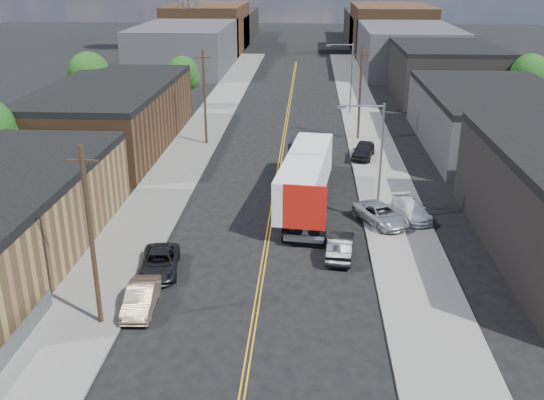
# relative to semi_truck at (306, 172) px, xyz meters

# --- Properties ---
(ground) EXTENTS (260.00, 260.00, 0.00)m
(ground) POSITION_rel_semi_truck_xyz_m (-2.57, 31.37, -2.56)
(ground) COLOR black
(ground) RESTS_ON ground
(centerline) EXTENTS (0.32, 120.00, 0.01)m
(centerline) POSITION_rel_semi_truck_xyz_m (-2.57, 16.37, -2.56)
(centerline) COLOR gold
(centerline) RESTS_ON ground
(sidewalk_left) EXTENTS (5.00, 140.00, 0.15)m
(sidewalk_left) POSITION_rel_semi_truck_xyz_m (-12.07, 16.37, -2.49)
(sidewalk_left) COLOR slate
(sidewalk_left) RESTS_ON ground
(sidewalk_right) EXTENTS (5.00, 140.00, 0.15)m
(sidewalk_right) POSITION_rel_semi_truck_xyz_m (6.93, 16.37, -2.49)
(sidewalk_right) COLOR slate
(sidewalk_right) RESTS_ON ground
(warehouse_brown) EXTENTS (12.00, 26.00, 6.60)m
(warehouse_brown) POSITION_rel_semi_truck_xyz_m (-20.57, 15.37, 0.74)
(warehouse_brown) COLOR #4B321E
(warehouse_brown) RESTS_ON ground
(industrial_right_b) EXTENTS (14.00, 24.00, 6.10)m
(industrial_right_b) POSITION_rel_semi_truck_xyz_m (19.43, 17.37, 0.49)
(industrial_right_b) COLOR #353538
(industrial_right_b) RESTS_ON ground
(industrial_right_c) EXTENTS (14.00, 22.00, 7.60)m
(industrial_right_c) POSITION_rel_semi_truck_xyz_m (19.43, 43.37, 1.24)
(industrial_right_c) COLOR black
(industrial_right_c) RESTS_ON ground
(skyline_left_a) EXTENTS (16.00, 30.00, 8.00)m
(skyline_left_a) POSITION_rel_semi_truck_xyz_m (-22.57, 66.37, 1.44)
(skyline_left_a) COLOR #353538
(skyline_left_a) RESTS_ON ground
(skyline_right_a) EXTENTS (16.00, 30.00, 8.00)m
(skyline_right_a) POSITION_rel_semi_truck_xyz_m (17.43, 66.37, 1.44)
(skyline_right_a) COLOR #353538
(skyline_right_a) RESTS_ON ground
(skyline_left_b) EXTENTS (16.00, 26.00, 10.00)m
(skyline_left_b) POSITION_rel_semi_truck_xyz_m (-22.57, 91.37, 2.44)
(skyline_left_b) COLOR #4B321E
(skyline_left_b) RESTS_ON ground
(skyline_right_b) EXTENTS (16.00, 26.00, 10.00)m
(skyline_right_b) POSITION_rel_semi_truck_xyz_m (17.43, 91.37, 2.44)
(skyline_right_b) COLOR #4B321E
(skyline_right_b) RESTS_ON ground
(skyline_left_c) EXTENTS (16.00, 40.00, 7.00)m
(skyline_left_c) POSITION_rel_semi_truck_xyz_m (-22.57, 111.37, 0.94)
(skyline_left_c) COLOR black
(skyline_left_c) RESTS_ON ground
(skyline_right_c) EXTENTS (16.00, 40.00, 7.00)m
(skyline_right_c) POSITION_rel_semi_truck_xyz_m (17.43, 111.37, 0.94)
(skyline_right_c) COLOR black
(skyline_right_c) RESTS_ON ground
(streetlight_near) EXTENTS (3.39, 0.25, 9.00)m
(streetlight_near) POSITION_rel_semi_truck_xyz_m (5.03, -3.63, 2.76)
(streetlight_near) COLOR gray
(streetlight_near) RESTS_ON ground
(streetlight_far) EXTENTS (3.39, 0.25, 9.00)m
(streetlight_far) POSITION_rel_semi_truck_xyz_m (5.03, 31.37, 2.76)
(streetlight_far) COLOR gray
(streetlight_far) RESTS_ON ground
(utility_pole_left_near) EXTENTS (1.60, 0.26, 10.00)m
(utility_pole_left_near) POSITION_rel_semi_truck_xyz_m (-10.77, -18.63, 2.57)
(utility_pole_left_near) COLOR black
(utility_pole_left_near) RESTS_ON ground
(utility_pole_left_far) EXTENTS (1.60, 0.26, 10.00)m
(utility_pole_left_far) POSITION_rel_semi_truck_xyz_m (-10.77, 16.37, 2.57)
(utility_pole_left_far) COLOR black
(utility_pole_left_far) RESTS_ON ground
(utility_pole_right) EXTENTS (1.60, 0.26, 10.00)m
(utility_pole_right) POSITION_rel_semi_truck_xyz_m (5.63, 19.37, 2.57)
(utility_pole_right) COLOR black
(utility_pole_right) RESTS_ON ground
(tree_left_mid) EXTENTS (5.10, 5.04, 8.37)m
(tree_left_mid) POSITION_rel_semi_truck_xyz_m (-26.51, 26.37, 2.92)
(tree_left_mid) COLOR black
(tree_left_mid) RESTS_ON ground
(tree_left_far) EXTENTS (4.35, 4.20, 6.97)m
(tree_left_far) POSITION_rel_semi_truck_xyz_m (-16.51, 33.37, 2.00)
(tree_left_far) COLOR black
(tree_left_far) RESTS_ON ground
(tree_right_far) EXTENTS (4.85, 4.76, 7.91)m
(tree_right_far) POSITION_rel_semi_truck_xyz_m (27.49, 31.37, 2.61)
(tree_right_far) COLOR black
(tree_right_far) RESTS_ON ground
(semi_truck) EXTENTS (4.47, 17.44, 4.50)m
(semi_truck) POSITION_rel_semi_truck_xyz_m (0.00, 0.00, 0.00)
(semi_truck) COLOR silver
(semi_truck) RESTS_ON ground
(car_left_b) EXTENTS (1.79, 4.46, 1.44)m
(car_left_b) POSITION_rel_semi_truck_xyz_m (-8.97, -17.03, -1.84)
(car_left_b) COLOR #7B6651
(car_left_b) RESTS_ON ground
(car_left_c) EXTENTS (2.91, 5.18, 1.37)m
(car_left_c) POSITION_rel_semi_truck_xyz_m (-8.97, -12.63, -1.88)
(car_left_c) COLOR black
(car_left_c) RESTS_ON ground
(car_right_oncoming) EXTENTS (2.11, 4.74, 1.51)m
(car_right_oncoming) POSITION_rel_semi_truck_xyz_m (2.43, -9.74, -1.81)
(car_right_oncoming) COLOR black
(car_right_oncoming) RESTS_ON ground
(car_right_lot_a) EXTENTS (4.41, 5.50, 1.39)m
(car_right_lot_a) POSITION_rel_semi_truck_xyz_m (5.63, -4.32, -1.72)
(car_right_lot_a) COLOR #B4B8BA
(car_right_lot_a) RESTS_ON sidewalk_right
(car_right_lot_b) EXTENTS (3.02, 4.94, 1.34)m
(car_right_lot_b) POSITION_rel_semi_truck_xyz_m (8.06, -3.15, -1.75)
(car_right_lot_b) COLOR silver
(car_right_lot_b) RESTS_ON sidewalk_right
(car_right_lot_c) EXTENTS (2.89, 4.96, 1.59)m
(car_right_lot_c) POSITION_rel_semi_truck_xyz_m (5.63, 12.04, -1.62)
(car_right_lot_c) COLOR black
(car_right_lot_c) RESTS_ON sidewalk_right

